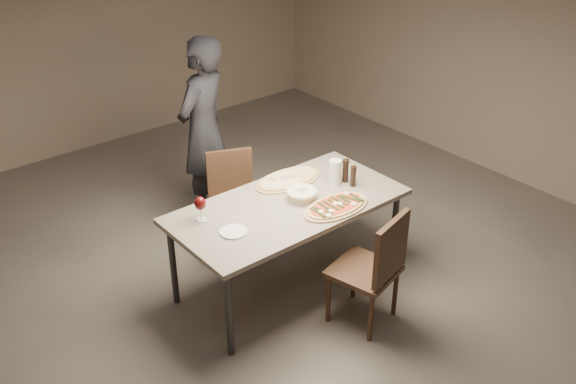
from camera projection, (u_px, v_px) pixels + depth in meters
room at (288, 124)px, 4.53m from camera, size 7.00×7.00×7.00m
dining_table at (288, 210)px, 4.88m from camera, size 1.80×0.90×0.75m
zucchini_pizza at (336, 206)px, 4.78m from camera, size 0.58×0.32×0.05m
ham_pizza at (288, 179)px, 5.16m from camera, size 0.61×0.34×0.04m
bread_basket at (302, 194)px, 4.88m from camera, size 0.24×0.24×0.08m
oil_dish at (278, 185)px, 5.08m from camera, size 0.12×0.12×0.01m
pepper_mill_left at (346, 170)px, 5.11m from camera, size 0.05×0.05×0.21m
pepper_mill_right at (353, 176)px, 5.05m from camera, size 0.05×0.05×0.19m
carafe at (335, 172)px, 5.08m from camera, size 0.10×0.10×0.20m
wine_glass at (200, 204)px, 4.58m from camera, size 0.09×0.09×0.19m
side_plate at (233, 232)px, 4.49m from camera, size 0.20×0.20×0.01m
chair_near at (375, 265)px, 4.55m from camera, size 0.53×0.53×0.93m
chair_far at (233, 196)px, 5.48m from camera, size 0.54×0.54×0.87m
diner at (203, 130)px, 5.77m from camera, size 0.75×0.64×1.73m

